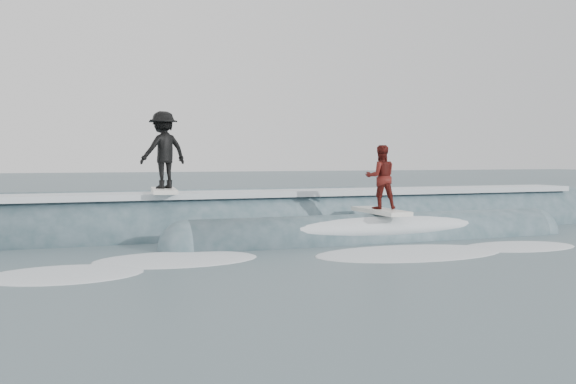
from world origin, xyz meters
name	(u,v)px	position (x,y,z in m)	size (l,w,h in m)	color
ground	(354,259)	(0.00, 0.00, 0.00)	(160.00, 160.00, 0.00)	#3F555C
breaking_wave	(296,233)	(0.40, 4.05, 0.05)	(20.94, 3.80, 2.04)	#37535C
surfer_black	(163,153)	(-2.81, 4.54, 2.04)	(1.36, 2.05, 1.94)	white
surfer_red	(381,182)	(1.86, 2.34, 1.35)	(0.84, 2.01, 1.59)	white
whitewater	(385,260)	(0.47, -0.36, 0.00)	(12.26, 7.07, 0.10)	silver
far_swells	(164,201)	(-0.55, 17.65, 0.00)	(41.78, 8.65, 0.80)	#37535C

